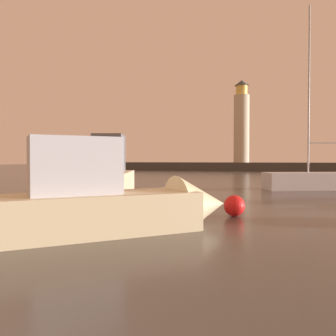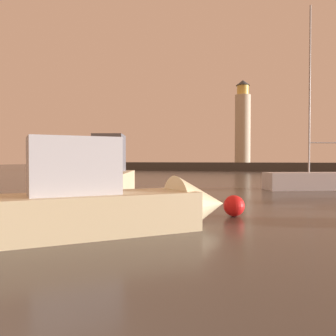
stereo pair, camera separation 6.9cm
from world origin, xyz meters
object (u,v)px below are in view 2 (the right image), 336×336
at_px(lighthouse, 243,124).
at_px(motorboat_3, 103,181).
at_px(motorboat_2, 118,203).
at_px(mooring_buoy, 234,206).
at_px(sailboat_moored, 319,180).

xyz_separation_m(lighthouse, motorboat_3, (-3.32, -51.34, -7.88)).
distance_m(motorboat_2, motorboat_3, 7.21).
xyz_separation_m(motorboat_2, motorboat_3, (-3.60, 6.24, 0.19)).
bearing_deg(motorboat_2, mooring_buoy, 50.40).
distance_m(lighthouse, sailboat_moored, 42.13).
bearing_deg(motorboat_3, motorboat_2, -60.02).
bearing_deg(lighthouse, motorboat_2, -89.72).
xyz_separation_m(motorboat_2, sailboat_moored, (7.70, 17.04, -0.17)).
bearing_deg(sailboat_moored, motorboat_3, -136.27).
relative_size(lighthouse, mooring_buoy, 19.80).
height_order(motorboat_2, mooring_buoy, motorboat_2).
relative_size(motorboat_2, motorboat_3, 0.80).
xyz_separation_m(motorboat_3, sailboat_moored, (11.30, 10.81, -0.36)).
bearing_deg(motorboat_3, sailboat_moored, 43.73).
distance_m(motorboat_2, mooring_buoy, 4.75).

